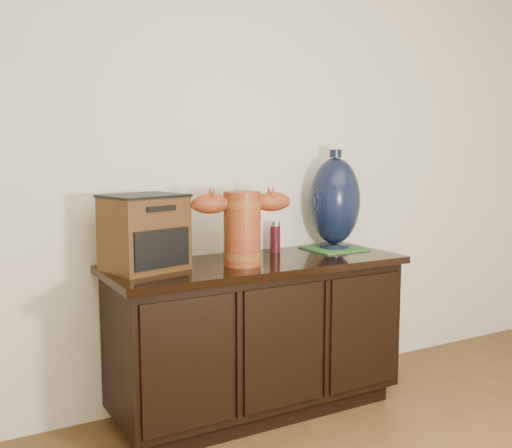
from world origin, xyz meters
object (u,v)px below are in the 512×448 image
lamp_base (335,201)px  spray_can (275,237)px  terracotta_vessel (242,224)px  tv_radio (144,233)px  sideboard (257,335)px

lamp_base → spray_can: bearing=164.8°
terracotta_vessel → lamp_base: lamp_base is taller
terracotta_vessel → tv_radio: bearing=173.0°
sideboard → terracotta_vessel: (-0.11, -0.06, 0.56)m
sideboard → lamp_base: 0.82m
lamp_base → terracotta_vessel: bearing=-166.5°
sideboard → tv_radio: size_ratio=3.69×
lamp_base → spray_can: 0.38m
terracotta_vessel → lamp_base: size_ratio=0.93×
sideboard → tv_radio: bearing=174.5°
tv_radio → spray_can: (0.75, 0.12, -0.09)m
tv_radio → spray_can: size_ratio=2.47×
lamp_base → spray_can: lamp_base is taller
lamp_base → sideboard: bearing=-170.4°
terracotta_vessel → tv_radio: (-0.43, 0.12, -0.02)m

